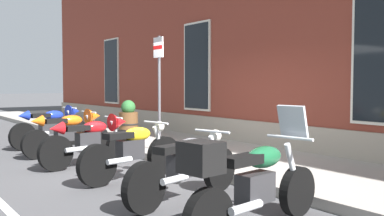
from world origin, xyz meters
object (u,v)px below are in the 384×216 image
(motorcycle_orange_sport, at_px, (71,130))
(motorcycle_blue_sport, at_px, (53,124))
(parking_sign, at_px, (159,77))
(barrel_planter, at_px, (128,120))
(motorcycle_yellow_naked, at_px, (133,151))
(motorcycle_red_sport, at_px, (94,138))
(motorcycle_green_touring, at_px, (251,181))
(motorcycle_grey_naked, at_px, (187,166))

(motorcycle_orange_sport, bearing_deg, motorcycle_blue_sport, 176.02)
(parking_sign, xyz_separation_m, barrel_planter, (-2.75, 0.68, -1.16))
(motorcycle_blue_sport, xyz_separation_m, motorcycle_yellow_naked, (4.56, -0.16, -0.09))
(motorcycle_blue_sport, distance_m, motorcycle_red_sport, 3.00)
(motorcycle_green_touring, height_order, parking_sign, parking_sign)
(motorcycle_yellow_naked, distance_m, barrel_planter, 5.04)
(motorcycle_orange_sport, relative_size, barrel_planter, 2.06)
(motorcycle_orange_sport, distance_m, motorcycle_grey_naked, 4.61)
(motorcycle_red_sport, bearing_deg, motorcycle_green_touring, -2.37)
(motorcycle_green_touring, bearing_deg, parking_sign, 159.35)
(motorcycle_orange_sport, bearing_deg, barrel_planter, 123.48)
(motorcycle_red_sport, xyz_separation_m, barrel_planter, (-2.93, 2.29, 0.04))
(motorcycle_blue_sport, height_order, motorcycle_red_sport, motorcycle_blue_sport)
(motorcycle_red_sport, bearing_deg, barrel_planter, 142.04)
(motorcycle_orange_sport, distance_m, motorcycle_yellow_naked, 3.05)
(motorcycle_blue_sport, distance_m, motorcycle_grey_naked, 6.13)
(motorcycle_blue_sport, distance_m, parking_sign, 3.36)
(motorcycle_blue_sport, bearing_deg, motorcycle_yellow_naked, -2.04)
(motorcycle_red_sport, bearing_deg, motorcycle_grey_naked, 0.12)
(motorcycle_red_sport, height_order, barrel_planter, barrel_planter)
(barrel_planter, bearing_deg, motorcycle_green_touring, -18.22)
(motorcycle_yellow_naked, bearing_deg, parking_sign, 138.00)
(motorcycle_blue_sport, relative_size, motorcycle_orange_sport, 1.02)
(motorcycle_blue_sport, relative_size, motorcycle_green_touring, 0.98)
(motorcycle_blue_sport, height_order, motorcycle_grey_naked, motorcycle_blue_sport)
(motorcycle_blue_sport, distance_m, motorcycle_orange_sport, 1.52)
(motorcycle_blue_sport, bearing_deg, motorcycle_orange_sport, -3.98)
(motorcycle_red_sport, relative_size, motorcycle_green_touring, 0.97)
(motorcycle_yellow_naked, height_order, barrel_planter, barrel_planter)
(motorcycle_orange_sport, height_order, motorcycle_grey_naked, motorcycle_orange_sport)
(motorcycle_blue_sport, bearing_deg, barrel_planter, 88.35)
(motorcycle_grey_naked, bearing_deg, motorcycle_green_touring, -7.68)
(motorcycle_yellow_naked, xyz_separation_m, barrel_planter, (-4.50, 2.26, 0.11))
(motorcycle_yellow_naked, xyz_separation_m, motorcycle_green_touring, (3.02, -0.22, 0.08))
(parking_sign, bearing_deg, motorcycle_grey_naked, -25.80)
(motorcycle_grey_naked, bearing_deg, motorcycle_orange_sport, 179.00)
(motorcycle_blue_sport, xyz_separation_m, motorcycle_orange_sport, (1.52, -0.11, -0.01))
(motorcycle_red_sport, bearing_deg, motorcycle_blue_sport, 176.32)
(motorcycle_orange_sport, xyz_separation_m, motorcycle_yellow_naked, (3.05, -0.06, -0.08))
(motorcycle_red_sport, xyz_separation_m, parking_sign, (-0.18, 1.61, 1.21))
(motorcycle_green_touring, bearing_deg, motorcycle_yellow_naked, 175.83)
(motorcycle_green_touring, relative_size, parking_sign, 0.86)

